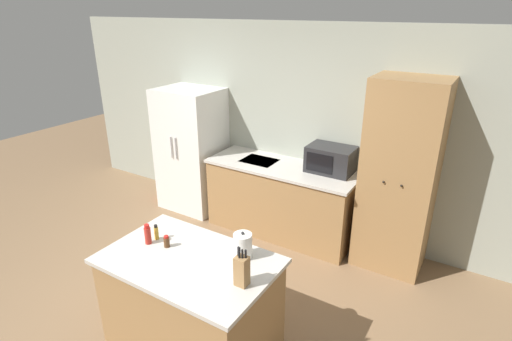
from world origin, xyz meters
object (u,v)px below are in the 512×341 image
object	(u,v)px
microwave	(331,159)
spice_bottle_amber_oil	(156,232)
refrigerator	(192,150)
spice_bottle_short_red	(167,242)
pantry_cabinet	(399,178)
spice_bottle_tall_dark	(148,235)
knife_block	(242,270)
kettle	(243,246)
fire_extinguisher	(163,186)

from	to	relation	value
microwave	spice_bottle_amber_oil	bearing A→B (deg)	-107.76
refrigerator	spice_bottle_short_red	bearing A→B (deg)	-54.25
pantry_cabinet	spice_bottle_tall_dark	bearing A→B (deg)	-124.94
microwave	knife_block	bearing A→B (deg)	-83.58
spice_bottle_amber_oil	pantry_cabinet	bearing A→B (deg)	54.19
microwave	spice_bottle_short_red	bearing A→B (deg)	-103.66
kettle	spice_bottle_tall_dark	bearing A→B (deg)	-161.98
refrigerator	pantry_cabinet	xyz separation A→B (m)	(2.83, 0.06, 0.19)
knife_block	spice_bottle_short_red	distance (m)	0.80
fire_extinguisher	kettle	bearing A→B (deg)	-33.77
knife_block	refrigerator	bearing A→B (deg)	136.76
spice_bottle_short_red	pantry_cabinet	bearing A→B (deg)	57.65
spice_bottle_short_red	spice_bottle_amber_oil	distance (m)	0.16
refrigerator	spice_bottle_short_red	distance (m)	2.55
spice_bottle_amber_oil	kettle	world-z (taller)	kettle
microwave	knife_block	world-z (taller)	microwave
refrigerator	spice_bottle_short_red	xyz separation A→B (m)	(1.49, -2.07, 0.10)
refrigerator	kettle	distance (m)	2.81
refrigerator	spice_bottle_tall_dark	xyz separation A→B (m)	(1.32, -2.11, 0.13)
spice_bottle_tall_dark	spice_bottle_short_red	xyz separation A→B (m)	(0.17, 0.04, -0.03)
knife_block	fire_extinguisher	size ratio (longest dim) A/B	0.70
microwave	knife_block	xyz separation A→B (m)	(0.26, -2.28, -0.04)
fire_extinguisher	spice_bottle_short_red	bearing A→B (deg)	-44.17
spice_bottle_tall_dark	spice_bottle_amber_oil	world-z (taller)	spice_bottle_tall_dark
fire_extinguisher	knife_block	bearing A→B (deg)	-36.04
knife_block	fire_extinguisher	distance (m)	3.61
refrigerator	fire_extinguisher	xyz separation A→B (m)	(-0.56, -0.08, -0.67)
kettle	fire_extinguisher	distance (m)	3.30
refrigerator	spice_bottle_amber_oil	distance (m)	2.43
microwave	spice_bottle_short_red	size ratio (longest dim) A/B	5.22
pantry_cabinet	spice_bottle_tall_dark	world-z (taller)	pantry_cabinet
microwave	kettle	size ratio (longest dim) A/B	2.37
refrigerator	kettle	size ratio (longest dim) A/B	7.64
spice_bottle_amber_oil	microwave	bearing A→B (deg)	72.24
knife_block	spice_bottle_amber_oil	bearing A→B (deg)	172.81
pantry_cabinet	spice_bottle_tall_dark	xyz separation A→B (m)	(-1.51, -2.17, -0.06)
refrigerator	kettle	xyz separation A→B (m)	(2.10, -1.86, 0.15)
knife_block	spice_bottle_short_red	world-z (taller)	knife_block
pantry_cabinet	kettle	xyz separation A→B (m)	(-0.74, -1.91, -0.04)
spice_bottle_tall_dark	refrigerator	bearing A→B (deg)	122.04
refrigerator	fire_extinguisher	bearing A→B (deg)	-171.88
pantry_cabinet	fire_extinguisher	xyz separation A→B (m)	(-3.39, -0.14, -0.86)
refrigerator	pantry_cabinet	distance (m)	2.84
pantry_cabinet	kettle	size ratio (longest dim) A/B	9.36
pantry_cabinet	kettle	bearing A→B (deg)	-111.02
microwave	fire_extinguisher	xyz separation A→B (m)	(-2.58, -0.22, -0.89)
spice_bottle_short_red	knife_block	bearing A→B (deg)	-5.60
knife_block	kettle	distance (m)	0.34
pantry_cabinet	kettle	distance (m)	2.05
microwave	kettle	bearing A→B (deg)	-87.87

